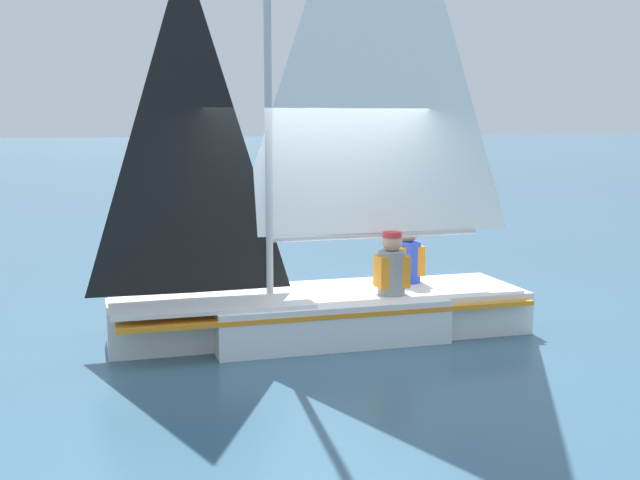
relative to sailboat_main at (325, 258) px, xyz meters
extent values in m
plane|color=#38607A|center=(0.01, 0.05, -0.87)|extent=(260.00, 260.00, 0.00)
cube|color=white|center=(0.01, 0.05, -0.63)|extent=(1.82, 2.67, 0.47)
cube|color=white|center=(0.24, 1.81, -0.63)|extent=(0.96, 1.14, 0.47)
cube|color=white|center=(-0.22, -1.70, -0.63)|extent=(1.41, 1.20, 0.47)
cube|color=orange|center=(0.01, 0.05, -0.48)|extent=(2.09, 4.61, 0.05)
cube|color=silver|center=(0.17, 1.29, -0.38)|extent=(1.64, 2.21, 0.04)
cylinder|color=#B7B7BC|center=(0.08, 0.62, 2.41)|extent=(0.08, 0.08, 5.62)
cylinder|color=#B7B7BC|center=(-0.08, -0.59, 0.23)|extent=(0.38, 2.42, 0.07)
pyramid|color=white|center=(-0.08, -0.59, 2.68)|extent=(0.35, 2.30, 4.84)
pyramid|color=black|center=(0.19, 1.46, 1.45)|extent=(0.25, 1.53, 3.50)
cube|color=black|center=(-0.30, -2.28, -0.70)|extent=(0.04, 0.08, 0.33)
cube|color=black|center=(-0.36, -0.65, -0.64)|extent=(0.27, 0.31, 0.45)
cylinder|color=gray|center=(-0.36, -0.65, -0.16)|extent=(0.34, 0.34, 0.50)
cube|color=orange|center=(-0.36, -0.65, -0.14)|extent=(0.30, 0.37, 0.35)
sphere|color=tan|center=(-0.36, -0.65, 0.19)|extent=(0.22, 0.22, 0.22)
cylinder|color=red|center=(-0.36, -0.65, 0.27)|extent=(0.23, 0.23, 0.06)
cube|color=black|center=(0.18, -1.16, -0.64)|extent=(0.27, 0.31, 0.45)
cylinder|color=blue|center=(0.18, -1.16, -0.16)|extent=(0.34, 0.34, 0.50)
cube|color=orange|center=(0.18, -1.16, -0.14)|extent=(0.30, 0.37, 0.35)
sphere|color=#A87A56|center=(0.18, -1.16, 0.19)|extent=(0.22, 0.22, 0.22)
cylinder|color=red|center=(0.18, -1.16, 0.27)|extent=(0.23, 0.23, 0.06)
camera|label=1|loc=(-7.96, 3.54, 1.47)|focal=45.00mm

